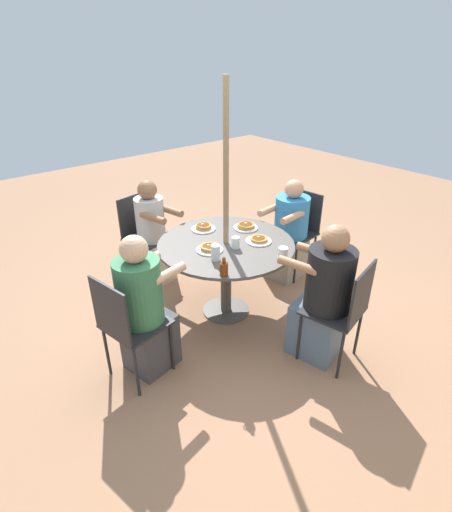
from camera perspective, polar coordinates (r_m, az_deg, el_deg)
ground_plane at (r=3.98m, az=-0.00°, el=-7.76°), size 12.00×12.00×0.00m
patio_table at (r=3.65m, az=-0.00°, el=0.33°), size 1.24×1.24×0.75m
umbrella_pole at (r=3.47m, az=-0.00°, el=6.66°), size 0.05×0.05×2.13m
patio_chair_north at (r=4.42m, az=-11.86°, el=3.48°), size 0.49×0.49×0.92m
diner_north at (r=4.30m, az=-10.35°, el=2.84°), size 0.39×0.52×1.13m
patio_chair_east at (r=3.04m, az=-14.05°, el=-9.23°), size 0.49×0.49×0.92m
diner_east at (r=3.12m, az=-11.59°, el=-7.74°), size 0.52×0.41×1.18m
patio_chair_south at (r=3.23m, az=16.49°, el=-7.09°), size 0.50×0.50×0.92m
diner_south at (r=3.28m, az=13.73°, el=-6.03°), size 0.45×0.58×1.19m
patio_chair_west at (r=4.50m, az=10.30°, el=4.12°), size 0.45×0.45×0.92m
diner_west at (r=4.38m, az=8.95°, el=3.04°), size 0.56×0.40×1.11m
pancake_plate_a at (r=3.46m, az=-2.36°, el=1.09°), size 0.23×0.23×0.06m
pancake_plate_b at (r=3.62m, az=4.70°, el=2.30°), size 0.23×0.23×0.05m
pancake_plate_c at (r=3.86m, az=-3.25°, el=4.09°), size 0.23×0.23×0.06m
pancake_plate_d at (r=3.88m, az=2.85°, el=4.24°), size 0.23×0.23×0.06m
syrup_bottle at (r=3.07m, az=-0.31°, el=-1.80°), size 0.09×0.07×0.15m
coffee_cup at (r=3.36m, az=8.15°, el=0.45°), size 0.08×0.08×0.10m
drinking_glass_a at (r=3.29m, az=-1.52°, el=0.50°), size 0.08×0.08×0.14m
drinking_glass_b at (r=3.49m, az=1.41°, el=1.93°), size 0.07×0.07×0.10m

